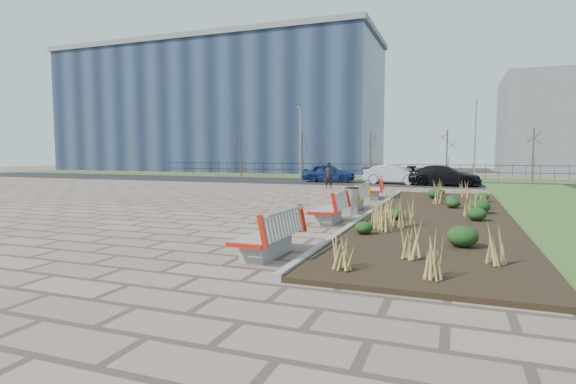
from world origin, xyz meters
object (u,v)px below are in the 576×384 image
at_px(lamp_east, 475,142).
at_px(car_black, 444,176).
at_px(bench_a, 267,233).
at_px(bench_d, 373,188).
at_px(lamp_west, 300,143).
at_px(bench_b, 329,207).
at_px(pedestrian, 329,175).
at_px(litter_bin, 352,201).
at_px(car_blue, 329,173).
at_px(car_silver, 394,174).
at_px(bench_c, 353,197).

bearing_deg(lamp_east, car_black, -110.36).
bearing_deg(bench_a, lamp_east, 82.53).
height_order(bench_d, lamp_west, lamp_west).
bearing_deg(bench_b, pedestrian, 103.00).
bearing_deg(lamp_east, litter_bin, -102.73).
xyz_separation_m(litter_bin, car_black, (2.76, 15.67, 0.22)).
height_order(litter_bin, car_blue, car_blue).
bearing_deg(lamp_east, pedestrian, -130.67).
bearing_deg(car_black, car_silver, 85.83).
height_order(bench_d, car_blue, car_blue).
bearing_deg(pedestrian, lamp_east, 42.96).
relative_size(bench_a, bench_b, 1.00).
bearing_deg(bench_a, pedestrian, 103.89).
bearing_deg(pedestrian, bench_d, -61.90).
height_order(bench_b, lamp_west, lamp_west).
bearing_deg(bench_b, bench_d, 87.63).
relative_size(bench_a, car_silver, 0.51).
xyz_separation_m(car_blue, lamp_east, (10.23, 4.39, 2.35)).
distance_m(bench_b, lamp_east, 24.01).
relative_size(pedestrian, lamp_west, 0.27).
xyz_separation_m(bench_a, bench_c, (0.00, 8.52, 0.00)).
distance_m(bench_d, lamp_west, 18.00).
distance_m(bench_c, lamp_east, 20.54).
distance_m(bench_b, car_blue, 19.67).
relative_size(bench_a, bench_c, 1.00).
bearing_deg(car_blue, bench_d, -161.89).
xyz_separation_m(bench_d, car_blue, (-5.23, 10.99, 0.19)).
relative_size(bench_b, car_silver, 0.51).
xyz_separation_m(bench_c, bench_d, (0.00, 4.38, 0.00)).
bearing_deg(lamp_west, bench_c, -65.52).
distance_m(pedestrian, lamp_west, 11.62).
relative_size(bench_b, car_black, 0.45).
bearing_deg(car_blue, bench_b, -171.92).
distance_m(bench_a, lamp_west, 29.79).
relative_size(litter_bin, lamp_west, 0.16).
height_order(bench_a, car_black, car_black).
distance_m(bench_c, car_black, 14.70).
distance_m(bench_d, car_silver, 10.62).
height_order(litter_bin, lamp_west, lamp_west).
relative_size(car_silver, lamp_east, 0.69).
relative_size(litter_bin, car_black, 0.20).
relative_size(litter_bin, pedestrian, 0.58).
height_order(bench_a, pedestrian, pedestrian).
xyz_separation_m(litter_bin, lamp_west, (-9.25, 21.05, 2.57)).
distance_m(bench_a, bench_d, 12.90).
distance_m(pedestrian, car_blue, 5.89).
distance_m(litter_bin, car_silver, 16.29).
xyz_separation_m(bench_a, lamp_west, (-9.00, 28.28, 2.54)).
height_order(pedestrian, lamp_west, lamp_west).
xyz_separation_m(pedestrian, car_blue, (-1.58, 5.68, -0.12)).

